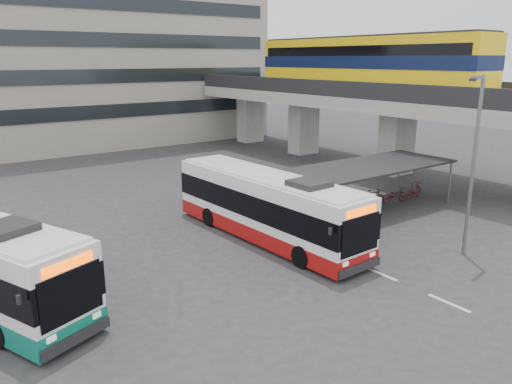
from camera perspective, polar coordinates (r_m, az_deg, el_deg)
ground at (r=20.48m, az=2.90°, el=-8.20°), size 120.00×120.00×0.00m
viaduct at (r=39.23m, az=11.68°, el=12.03°), size 8.00×32.00×9.68m
bike_shelter at (r=27.72m, az=12.71°, el=0.81°), size 10.00×4.00×2.54m
office_block at (r=53.84m, az=-17.55°, el=19.08°), size 30.00×15.00×25.00m
road_markings at (r=20.17m, az=13.99°, el=-9.02°), size 0.15×7.60×0.01m
bus_main at (r=22.82m, az=1.18°, el=-1.68°), size 2.87×11.13×3.26m
pedestrian at (r=19.48m, az=-20.17°, el=-7.99°), size 0.65×0.65×1.53m
lamp_post at (r=21.95m, az=23.60°, el=3.76°), size 1.31×0.39×7.47m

